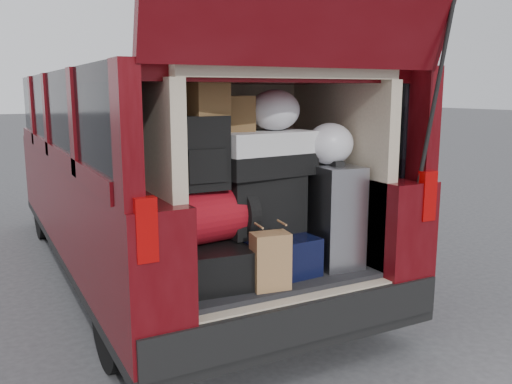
% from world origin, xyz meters
% --- Properties ---
extents(ground, '(80.00, 80.00, 0.00)m').
position_xyz_m(ground, '(0.00, 0.00, 0.00)').
color(ground, '#3B3B3E').
rests_on(ground, ground).
extents(minivan, '(1.90, 5.35, 2.77)m').
position_xyz_m(minivan, '(0.00, 1.86, 0.91)').
color(minivan, black).
rests_on(minivan, ground).
extents(load_floor, '(1.24, 1.05, 0.55)m').
position_xyz_m(load_floor, '(0.00, 0.28, 0.28)').
color(load_floor, black).
rests_on(load_floor, ground).
extents(black_hardshell, '(0.46, 0.60, 0.22)m').
position_xyz_m(black_hardshell, '(-0.37, 0.12, 0.66)').
color(black_hardshell, black).
rests_on(black_hardshell, load_floor).
extents(navy_hardshell, '(0.47, 0.56, 0.23)m').
position_xyz_m(navy_hardshell, '(0.03, 0.12, 0.67)').
color(navy_hardshell, black).
rests_on(navy_hardshell, load_floor).
extents(silver_roller, '(0.29, 0.44, 0.63)m').
position_xyz_m(silver_roller, '(0.45, 0.07, 0.87)').
color(silver_roller, silver).
rests_on(silver_roller, load_floor).
extents(kraft_bag, '(0.22, 0.16, 0.32)m').
position_xyz_m(kraft_bag, '(-0.11, -0.15, 0.71)').
color(kraft_bag, '#AB754D').
rests_on(kraft_bag, load_floor).
extents(red_duffel, '(0.53, 0.38, 0.32)m').
position_xyz_m(red_duffel, '(-0.35, 0.16, 0.93)').
color(red_duffel, '#9E0E15').
rests_on(red_duffel, black_hardshell).
extents(black_soft_case, '(0.51, 0.32, 0.35)m').
position_xyz_m(black_soft_case, '(0.01, 0.19, 0.96)').
color(black_soft_case, black).
rests_on(black_soft_case, navy_hardshell).
extents(backpack, '(0.29, 0.18, 0.41)m').
position_xyz_m(backpack, '(-0.40, 0.13, 1.30)').
color(backpack, black).
rests_on(backpack, red_duffel).
extents(twotone_duffel, '(0.62, 0.37, 0.26)m').
position_xyz_m(twotone_duffel, '(0.03, 0.18, 1.27)').
color(twotone_duffel, silver).
rests_on(twotone_duffel, black_soft_case).
extents(grocery_sack_lower, '(0.24, 0.21, 0.19)m').
position_xyz_m(grocery_sack_lower, '(-0.35, 0.14, 1.60)').
color(grocery_sack_lower, brown).
rests_on(grocery_sack_lower, backpack).
extents(grocery_sack_upper, '(0.23, 0.20, 0.21)m').
position_xyz_m(grocery_sack_upper, '(-0.13, 0.27, 1.50)').
color(grocery_sack_upper, brown).
rests_on(grocery_sack_upper, twotone_duffel).
extents(plastic_bag_center, '(0.32, 0.30, 0.25)m').
position_xyz_m(plastic_bag_center, '(0.11, 0.20, 1.52)').
color(plastic_bag_center, silver).
rests_on(plastic_bag_center, twotone_duffel).
extents(plastic_bag_right, '(0.34, 0.33, 0.26)m').
position_xyz_m(plastic_bag_right, '(0.45, 0.09, 1.31)').
color(plastic_bag_right, silver).
rests_on(plastic_bag_right, silver_roller).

